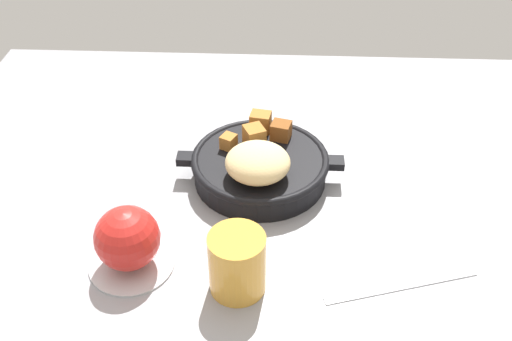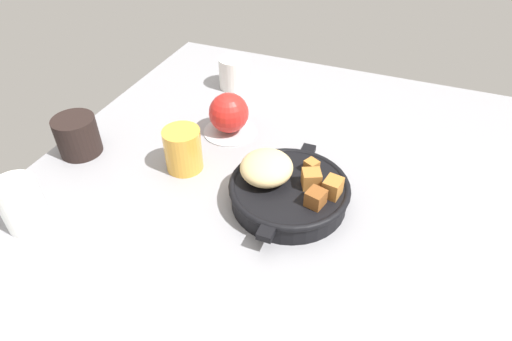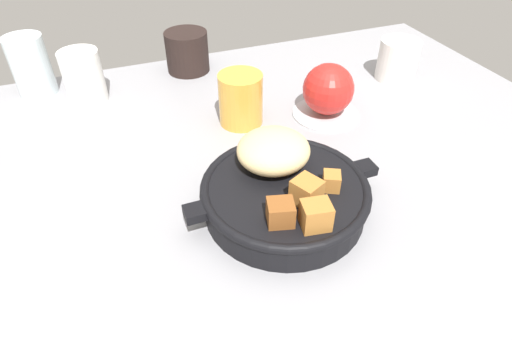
{
  "view_description": "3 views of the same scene",
  "coord_description": "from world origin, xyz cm",
  "px_view_note": "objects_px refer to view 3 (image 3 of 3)",
  "views": [
    {
      "loc": [
        -3.64,
        65.35,
        56.37
      ],
      "look_at": [
        -0.53,
        -1.98,
        3.27
      ],
      "focal_mm": 41.39,
      "sensor_mm": 36.0,
      "label": 1
    },
    {
      "loc": [
        -53.53,
        -19.06,
        51.85
      ],
      "look_at": [
        -3.06,
        1.02,
        7.0
      ],
      "focal_mm": 30.32,
      "sensor_mm": 36.0,
      "label": 2
    },
    {
      "loc": [
        -18.32,
        -39.22,
        37.57
      ],
      "look_at": [
        -3.24,
        -0.16,
        3.88
      ],
      "focal_mm": 30.12,
      "sensor_mm": 36.0,
      "label": 3
    }
  ],
  "objects_px": {
    "butter_knife": "(115,151)",
    "water_glass_tall": "(31,66)",
    "ceramic_mug_white": "(398,60)",
    "juice_glass_amber": "(241,99)",
    "cast_iron_skillet": "(284,189)",
    "red_apple": "(328,89)",
    "white_creamer_pitcher": "(83,77)",
    "coffee_mug_dark": "(187,52)"
  },
  "relations": [
    {
      "from": "cast_iron_skillet",
      "to": "water_glass_tall",
      "type": "relative_size",
      "value": 2.41
    },
    {
      "from": "cast_iron_skillet",
      "to": "water_glass_tall",
      "type": "xyz_separation_m",
      "value": [
        -0.29,
        0.43,
        0.02
      ]
    },
    {
      "from": "butter_knife",
      "to": "juice_glass_amber",
      "type": "relative_size",
      "value": 2.43
    },
    {
      "from": "butter_knife",
      "to": "ceramic_mug_white",
      "type": "bearing_deg",
      "value": -10.94
    },
    {
      "from": "red_apple",
      "to": "butter_knife",
      "type": "bearing_deg",
      "value": 176.75
    },
    {
      "from": "red_apple",
      "to": "water_glass_tall",
      "type": "height_order",
      "value": "water_glass_tall"
    },
    {
      "from": "red_apple",
      "to": "ceramic_mug_white",
      "type": "distance_m",
      "value": 0.2
    },
    {
      "from": "butter_knife",
      "to": "coffee_mug_dark",
      "type": "xyz_separation_m",
      "value": [
        0.17,
        0.23,
        0.04
      ]
    },
    {
      "from": "cast_iron_skillet",
      "to": "juice_glass_amber",
      "type": "bearing_deg",
      "value": 84.93
    },
    {
      "from": "juice_glass_amber",
      "to": "water_glass_tall",
      "type": "distance_m",
      "value": 0.38
    },
    {
      "from": "cast_iron_skillet",
      "to": "water_glass_tall",
      "type": "height_order",
      "value": "water_glass_tall"
    },
    {
      "from": "ceramic_mug_white",
      "to": "water_glass_tall",
      "type": "height_order",
      "value": "water_glass_tall"
    },
    {
      "from": "red_apple",
      "to": "ceramic_mug_white",
      "type": "xyz_separation_m",
      "value": [
        0.19,
        0.07,
        -0.01
      ]
    },
    {
      "from": "juice_glass_amber",
      "to": "coffee_mug_dark",
      "type": "height_order",
      "value": "juice_glass_amber"
    },
    {
      "from": "ceramic_mug_white",
      "to": "white_creamer_pitcher",
      "type": "height_order",
      "value": "white_creamer_pitcher"
    },
    {
      "from": "red_apple",
      "to": "coffee_mug_dark",
      "type": "relative_size",
      "value": 1.01
    },
    {
      "from": "ceramic_mug_white",
      "to": "water_glass_tall",
      "type": "relative_size",
      "value": 0.72
    },
    {
      "from": "juice_glass_amber",
      "to": "white_creamer_pitcher",
      "type": "height_order",
      "value": "white_creamer_pitcher"
    },
    {
      "from": "cast_iron_skillet",
      "to": "juice_glass_amber",
      "type": "distance_m",
      "value": 0.21
    },
    {
      "from": "white_creamer_pitcher",
      "to": "water_glass_tall",
      "type": "bearing_deg",
      "value": 143.17
    },
    {
      "from": "cast_iron_skillet",
      "to": "juice_glass_amber",
      "type": "height_order",
      "value": "cast_iron_skillet"
    },
    {
      "from": "juice_glass_amber",
      "to": "white_creamer_pitcher",
      "type": "bearing_deg",
      "value": 143.94
    },
    {
      "from": "water_glass_tall",
      "to": "white_creamer_pitcher",
      "type": "distance_m",
      "value": 0.1
    },
    {
      "from": "water_glass_tall",
      "to": "white_creamer_pitcher",
      "type": "bearing_deg",
      "value": -36.83
    },
    {
      "from": "butter_knife",
      "to": "white_creamer_pitcher",
      "type": "distance_m",
      "value": 0.18
    },
    {
      "from": "butter_knife",
      "to": "juice_glass_amber",
      "type": "xyz_separation_m",
      "value": [
        0.2,
        0.01,
        0.04
      ]
    },
    {
      "from": "red_apple",
      "to": "white_creamer_pitcher",
      "type": "bearing_deg",
      "value": 151.93
    },
    {
      "from": "cast_iron_skillet",
      "to": "red_apple",
      "type": "xyz_separation_m",
      "value": [
        0.16,
        0.18,
        0.02
      ]
    },
    {
      "from": "juice_glass_amber",
      "to": "white_creamer_pitcher",
      "type": "xyz_separation_m",
      "value": [
        -0.22,
        0.16,
        0.0
      ]
    },
    {
      "from": "juice_glass_amber",
      "to": "ceramic_mug_white",
      "type": "distance_m",
      "value": 0.33
    },
    {
      "from": "butter_knife",
      "to": "water_glass_tall",
      "type": "relative_size",
      "value": 1.95
    },
    {
      "from": "water_glass_tall",
      "to": "white_creamer_pitcher",
      "type": "height_order",
      "value": "water_glass_tall"
    },
    {
      "from": "coffee_mug_dark",
      "to": "white_creamer_pitcher",
      "type": "distance_m",
      "value": 0.2
    },
    {
      "from": "water_glass_tall",
      "to": "coffee_mug_dark",
      "type": "bearing_deg",
      "value": -2.12
    },
    {
      "from": "cast_iron_skillet",
      "to": "white_creamer_pitcher",
      "type": "bearing_deg",
      "value": 118.98
    },
    {
      "from": "cast_iron_skillet",
      "to": "water_glass_tall",
      "type": "distance_m",
      "value": 0.52
    },
    {
      "from": "cast_iron_skillet",
      "to": "ceramic_mug_white",
      "type": "distance_m",
      "value": 0.42
    },
    {
      "from": "red_apple",
      "to": "juice_glass_amber",
      "type": "relative_size",
      "value": 1.0
    },
    {
      "from": "coffee_mug_dark",
      "to": "butter_knife",
      "type": "bearing_deg",
      "value": -126.88
    },
    {
      "from": "juice_glass_amber",
      "to": "water_glass_tall",
      "type": "relative_size",
      "value": 0.8
    },
    {
      "from": "red_apple",
      "to": "coffee_mug_dark",
      "type": "bearing_deg",
      "value": 124.94
    },
    {
      "from": "coffee_mug_dark",
      "to": "cast_iron_skillet",
      "type": "bearing_deg",
      "value": -88.08
    }
  ]
}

